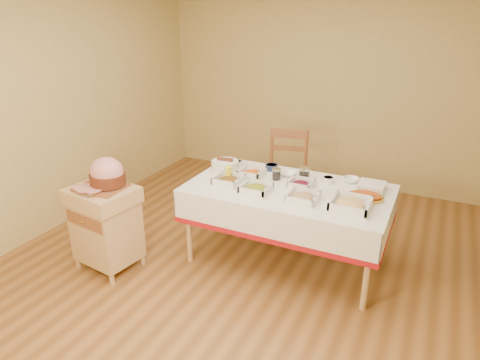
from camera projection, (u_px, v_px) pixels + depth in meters
name	position (u px, v px, depth m)	size (l,w,h in m)	color
room_shell	(245.00, 134.00, 3.55)	(5.00, 5.00, 5.00)	#935E2D
dining_table	(288.00, 204.00, 3.94)	(1.82, 1.02, 0.76)	tan
butcher_cart	(106.00, 223.00, 3.90)	(0.62, 0.54, 0.80)	tan
dining_chair	(286.00, 175.00, 4.83)	(0.54, 0.52, 1.02)	brown
ham_on_board	(106.00, 175.00, 3.74)	(0.43, 0.41, 0.29)	brown
serving_dish_a	(228.00, 180.00, 3.96)	(0.25, 0.25, 0.11)	white
serving_dish_b	(256.00, 188.00, 3.78)	(0.25, 0.25, 0.10)	white
serving_dish_c	(303.00, 197.00, 3.61)	(0.25, 0.25, 0.10)	white
serving_dish_d	(351.00, 204.00, 3.46)	(0.31, 0.31, 0.12)	white
serving_dish_e	(252.00, 173.00, 4.13)	(0.24, 0.23, 0.11)	white
serving_dish_f	(301.00, 184.00, 3.88)	(0.22, 0.21, 0.10)	white
small_bowl_left	(237.00, 163.00, 4.42)	(0.11, 0.11, 0.05)	white
small_bowl_mid	(272.00, 167.00, 4.30)	(0.13, 0.13, 0.06)	navy
small_bowl_right	(328.00, 180.00, 3.98)	(0.11, 0.11, 0.06)	white
bowl_white_imported	(288.00, 174.00, 4.15)	(0.16, 0.16, 0.04)	white
bowl_small_imported	(351.00, 180.00, 4.00)	(0.14, 0.14, 0.04)	white
preserve_jar_left	(276.00, 175.00, 4.05)	(0.09, 0.09, 0.11)	silver
preserve_jar_right	(304.00, 175.00, 4.02)	(0.10, 0.10, 0.13)	silver
mustard_bottle	(228.00, 173.00, 4.00)	(0.06, 0.06, 0.17)	yellow
bread_basket	(225.00, 165.00, 4.28)	(0.27, 0.27, 0.12)	white
plate_stack	(371.00, 187.00, 3.81)	(0.23, 0.23, 0.07)	white
brass_platter	(365.00, 197.00, 3.65)	(0.31, 0.22, 0.04)	gold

